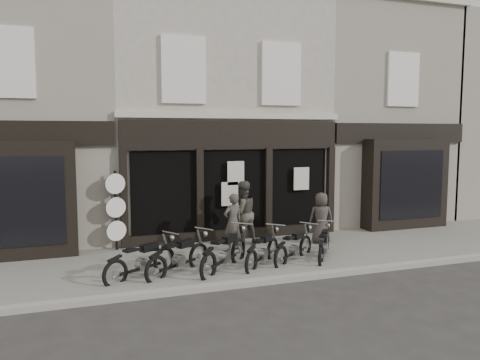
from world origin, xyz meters
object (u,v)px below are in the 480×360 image
object	(u,v)px
motorcycle_0	(142,264)
motorcycle_4	(294,250)
motorcycle_3	(263,253)
motorcycle_2	(225,256)
advert_sign_post	(116,214)
motorcycle_1	(179,260)
man_left	(233,222)
man_right	(321,218)
man_centre	(242,213)
motorcycle_5	(324,247)

from	to	relation	value
motorcycle_0	motorcycle_4	distance (m)	4.06
motorcycle_0	motorcycle_3	bearing A→B (deg)	-31.73
motorcycle_2	advert_sign_post	world-z (taller)	advert_sign_post
motorcycle_1	motorcycle_4	size ratio (longest dim) A/B	1.08
man_left	motorcycle_1	bearing A→B (deg)	22.63
man_right	motorcycle_3	bearing A→B (deg)	43.27
motorcycle_4	advert_sign_post	xyz separation A→B (m)	(-4.42, 2.64, 0.79)
motorcycle_0	man_right	distance (m)	5.90
motorcycle_1	man_left	xyz separation A→B (m)	(1.90, 1.55, 0.53)
motorcycle_1	motorcycle_3	size ratio (longest dim) A/B	1.15
motorcycle_4	motorcycle_0	bearing A→B (deg)	144.64
motorcycle_0	motorcycle_4	size ratio (longest dim) A/B	1.09
motorcycle_4	advert_sign_post	bearing A→B (deg)	112.50
motorcycle_3	man_left	bearing A→B (deg)	55.59
motorcycle_0	man_right	size ratio (longest dim) A/B	1.22
motorcycle_3	man_left	size ratio (longest dim) A/B	1.00
motorcycle_4	man_left	world-z (taller)	man_left
motorcycle_1	advert_sign_post	distance (m)	3.10
man_centre	motorcycle_1	bearing A→B (deg)	29.44
motorcycle_1	motorcycle_4	world-z (taller)	motorcycle_1
motorcycle_3	motorcycle_5	distance (m)	1.85
motorcycle_0	motorcycle_4	xyz separation A→B (m)	(4.05, 0.09, -0.02)
motorcycle_0	motorcycle_5	size ratio (longest dim) A/B	1.09
motorcycle_1	motorcycle_4	bearing A→B (deg)	-33.86
motorcycle_0	motorcycle_1	distance (m)	0.90
motorcycle_1	motorcycle_5	size ratio (longest dim) A/B	1.08
motorcycle_4	man_right	xyz separation A→B (m)	(1.62, 1.45, 0.51)
man_left	man_right	distance (m)	2.86
motorcycle_5	man_centre	xyz separation A→B (m)	(-1.66, 2.04, 0.71)
motorcycle_0	motorcycle_2	distance (m)	2.05
motorcycle_0	advert_sign_post	xyz separation A→B (m)	(-0.37, 2.73, 0.77)
motorcycle_1	motorcycle_5	bearing A→B (deg)	-34.37
motorcycle_4	advert_sign_post	size ratio (longest dim) A/B	0.73
motorcycle_1	man_left	size ratio (longest dim) A/B	1.15
motorcycle_4	advert_sign_post	distance (m)	5.21
motorcycle_0	motorcycle_5	distance (m)	4.96
man_left	man_right	world-z (taller)	man_left
motorcycle_1	man_left	bearing A→B (deg)	3.69
man_left	man_right	xyz separation A→B (m)	(2.86, -0.01, -0.05)
motorcycle_5	man_left	xyz separation A→B (m)	(-2.15, 1.47, 0.56)
motorcycle_5	motorcycle_3	bearing A→B (deg)	128.12
man_left	advert_sign_post	xyz separation A→B (m)	(-3.17, 1.18, 0.23)
motorcycle_2	advert_sign_post	bearing A→B (deg)	85.82
motorcycle_0	man_centre	distance (m)	3.98
motorcycle_0	motorcycle_2	size ratio (longest dim) A/B	1.05
motorcycle_5	man_centre	distance (m)	2.73
motorcycle_3	man_left	world-z (taller)	man_left
motorcycle_4	man_right	world-z (taller)	man_right
motorcycle_4	advert_sign_post	world-z (taller)	advert_sign_post
motorcycle_3	motorcycle_5	world-z (taller)	motorcycle_3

